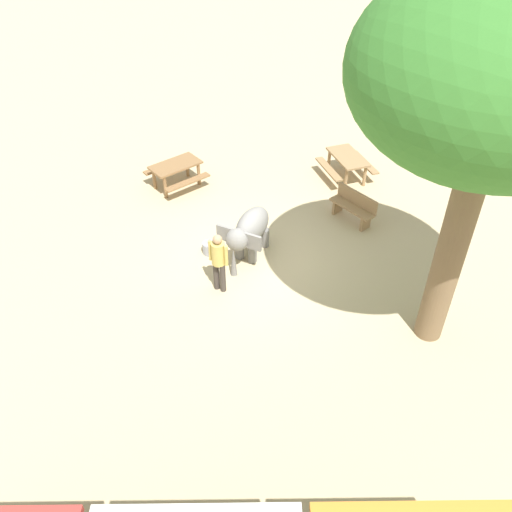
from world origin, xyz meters
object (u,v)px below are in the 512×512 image
object	(u,v)px
shade_tree_main	(503,75)
feed_bucket	(209,248)
person_handler	(219,259)
picnic_table_near	(176,170)
wooden_bench	(354,206)
picnic_table_far	(347,162)
elephant	(249,231)

from	to	relation	value
shade_tree_main	feed_bucket	distance (m)	8.03
person_handler	picnic_table_near	world-z (taller)	person_handler
picnic_table_near	feed_bucket	xyz separation A→B (m)	(-1.18, 3.30, -0.43)
wooden_bench	picnic_table_near	bearing A→B (deg)	31.24
wooden_bench	person_handler	bearing A→B (deg)	89.19
wooden_bench	picnic_table_far	size ratio (longest dim) A/B	0.71
shade_tree_main	picnic_table_far	bearing A→B (deg)	-82.36
elephant	picnic_table_near	size ratio (longest dim) A/B	0.84
elephant	person_handler	world-z (taller)	person_handler
shade_tree_main	picnic_table_near	xyz separation A→B (m)	(6.16, -6.16, -5.18)
wooden_bench	picnic_table_near	distance (m)	5.47
picnic_table_far	feed_bucket	size ratio (longest dim) A/B	5.26
elephant	picnic_table_near	xyz separation A→B (m)	(2.22, -3.42, -0.21)
elephant	shade_tree_main	size ratio (longest dim) A/B	0.23
person_handler	shade_tree_main	xyz separation A→B (m)	(-4.65, 1.46, 4.82)
person_handler	feed_bucket	distance (m)	1.65
shade_tree_main	picnic_table_near	world-z (taller)	shade_tree_main
shade_tree_main	picnic_table_near	distance (m)	10.14
shade_tree_main	wooden_bench	bearing A→B (deg)	-76.69
person_handler	picnic_table_far	world-z (taller)	person_handler
person_handler	shade_tree_main	bearing A→B (deg)	-78.89
elephant	feed_bucket	distance (m)	1.22
elephant	feed_bucket	size ratio (longest dim) A/B	4.87
wooden_bench	shade_tree_main	bearing A→B (deg)	154.35
shade_tree_main	picnic_table_far	size ratio (longest dim) A/B	4.01
person_handler	shade_tree_main	distance (m)	6.86
person_handler	picnic_table_far	xyz separation A→B (m)	(-3.77, -5.14, -0.36)
shade_tree_main	picnic_table_far	distance (m)	8.44
elephant	shade_tree_main	bearing A→B (deg)	82.13
elephant	wooden_bench	world-z (taller)	elephant
picnic_table_far	feed_bucket	world-z (taller)	picnic_table_far
picnic_table_far	elephant	bearing A→B (deg)	123.04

